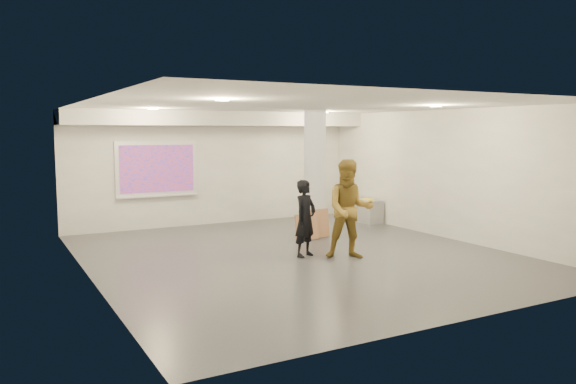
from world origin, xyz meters
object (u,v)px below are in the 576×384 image
woman (305,218)px  man (350,209)px  column (315,173)px  projection_screen (157,169)px  credenza (365,210)px

woman → man: size_ratio=0.79×
column → projection_screen: (-3.10, 2.65, 0.03)m
woman → man: 0.90m
credenza → woman: size_ratio=0.71×
man → woman: bearing=168.2°
woman → projection_screen: bearing=86.0°
column → woman: column is taller
projection_screen → woman: projection_screen is taller
column → man: column is taller
credenza → woman: 4.69m
credenza → man: man is taller
woman → man: bearing=-63.2°
projection_screen → man: bearing=-65.4°
column → credenza: bearing=23.6°
woman → man: (0.68, -0.55, 0.21)m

